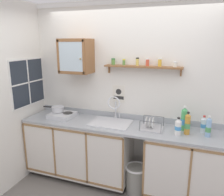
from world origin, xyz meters
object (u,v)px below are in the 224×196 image
hot_plate_stove (62,115)px  bottle_water_clear_4 (203,125)px  bottle_juice_amber_3 (187,124)px  wall_cabinet (76,56)px  warning_sign (119,94)px  bottle_water_blue_0 (208,128)px  bottle_opaque_white_2 (178,127)px  trash_bin (136,179)px  sink (111,124)px  bottle_soda_green_1 (184,119)px  saucepan (58,109)px  dish_rack (151,126)px

hot_plate_stove → bottle_water_clear_4: size_ratio=1.59×
bottle_juice_amber_3 → wall_cabinet: bearing=174.8°
bottle_water_clear_4 → warning_sign: bearing=171.3°
hot_plate_stove → bottle_water_blue_0: (2.06, -0.03, 0.08)m
bottle_water_blue_0 → bottle_water_clear_4: bottle_water_blue_0 is taller
wall_cabinet → bottle_opaque_white_2: bearing=-8.1°
bottle_opaque_white_2 → trash_bin: (-0.50, -0.00, -0.83)m
bottle_water_blue_0 → bottle_water_clear_4: 0.13m
sink → trash_bin: bearing=-17.5°
bottle_water_blue_0 → warning_sign: size_ratio=1.04×
sink → bottle_soda_green_1: size_ratio=1.74×
warning_sign → trash_bin: (0.39, -0.37, -1.10)m
bottle_water_clear_4 → warning_sign: size_ratio=0.88×
trash_bin → bottle_soda_green_1: bearing=19.1°
bottle_water_blue_0 → bottle_opaque_white_2: size_ratio=1.16×
bottle_opaque_white_2 → warning_sign: warning_sign is taller
bottle_opaque_white_2 → trash_bin: bearing=-179.6°
saucepan → bottle_water_clear_4: (2.10, 0.06, -0.01)m
warning_sign → wall_cabinet: bearing=-165.3°
saucepan → trash_bin: size_ratio=0.85×
dish_rack → bottle_water_clear_4: bearing=8.6°
bottle_soda_green_1 → dish_rack: bottle_soda_green_1 is taller
bottle_soda_green_1 → bottle_opaque_white_2: 0.20m
dish_rack → bottle_soda_green_1: bearing=14.2°
bottle_opaque_white_2 → bottle_water_clear_4: bearing=32.0°
sink → saucepan: (-0.88, -0.00, 0.13)m
sink → bottle_water_clear_4: size_ratio=2.49×
wall_cabinet → warning_sign: bearing=14.7°
bottle_water_clear_4 → saucepan: bearing=-178.3°
wall_cabinet → trash_bin: size_ratio=1.23×
saucepan → bottle_soda_green_1: bearing=2.1°
bottle_water_clear_4 → trash_bin: bearing=-166.7°
bottle_soda_green_1 → bottle_opaque_white_2: size_ratio=1.41×
saucepan → bottle_water_clear_4: size_ratio=1.50×
bottle_soda_green_1 → wall_cabinet: wall_cabinet is taller
bottle_soda_green_1 → bottle_water_clear_4: size_ratio=1.43×
warning_sign → trash_bin: bearing=-43.8°
bottle_soda_green_1 → dish_rack: size_ratio=1.10×
sink → bottle_juice_amber_3: size_ratio=1.94×
bottle_water_clear_4 → trash_bin: bottle_water_clear_4 is taller
bottle_water_clear_4 → dish_rack: 0.65m
bottle_juice_amber_3 → trash_bin: size_ratio=0.73×
hot_plate_stove → warning_sign: warning_sign is taller
sink → bottle_water_blue_0: (1.27, -0.06, 0.13)m
hot_plate_stove → bottle_juice_amber_3: (1.82, -0.03, 0.10)m
bottle_soda_green_1 → bottle_juice_amber_3: (0.05, -0.12, -0.01)m
wall_cabinet → sink: bearing=-8.4°
bottle_water_clear_4 → warning_sign: (-1.19, 0.18, 0.27)m
wall_cabinet → bottle_water_clear_4: bearing=-0.8°
bottle_soda_green_1 → bottle_juice_amber_3: size_ratio=1.11×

